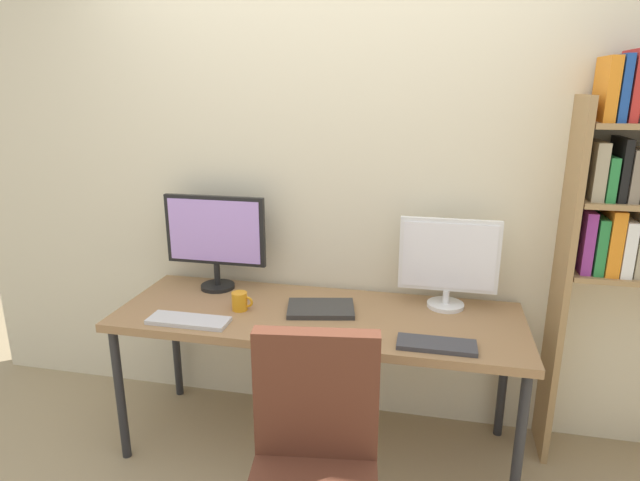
# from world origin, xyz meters

# --- Properties ---
(wall_back) EXTENTS (4.34, 0.10, 2.60)m
(wall_back) POSITION_xyz_m (0.00, 1.02, 1.30)
(wall_back) COLOR beige
(wall_back) RESTS_ON ground_plane
(desk) EXTENTS (1.94, 0.68, 0.74)m
(desk) POSITION_xyz_m (0.00, 0.60, 0.69)
(desk) COLOR #936D47
(desk) RESTS_ON ground_plane
(monitor_left) EXTENTS (0.54, 0.18, 0.50)m
(monitor_left) POSITION_xyz_m (-0.60, 0.81, 1.03)
(monitor_left) COLOR black
(monitor_left) RESTS_ON desk
(monitor_right) EXTENTS (0.47, 0.18, 0.45)m
(monitor_right) POSITION_xyz_m (0.60, 0.81, 0.98)
(monitor_right) COLOR silver
(monitor_right) RESTS_ON desk
(keyboard_left) EXTENTS (0.38, 0.13, 0.02)m
(keyboard_left) POSITION_xyz_m (-0.56, 0.37, 0.75)
(keyboard_left) COLOR silver
(keyboard_left) RESTS_ON desk
(keyboard_right) EXTENTS (0.33, 0.13, 0.02)m
(keyboard_right) POSITION_xyz_m (0.56, 0.37, 0.75)
(keyboard_right) COLOR #38383D
(keyboard_right) RESTS_ON desk
(computer_mouse) EXTENTS (0.06, 0.10, 0.03)m
(computer_mouse) POSITION_xyz_m (0.26, 0.34, 0.76)
(computer_mouse) COLOR silver
(computer_mouse) RESTS_ON desk
(laptop_closed) EXTENTS (0.36, 0.28, 0.02)m
(laptop_closed) POSITION_xyz_m (0.01, 0.63, 0.75)
(laptop_closed) COLOR #2D2D2D
(laptop_closed) RESTS_ON desk
(coffee_mug) EXTENTS (0.11, 0.08, 0.09)m
(coffee_mug) POSITION_xyz_m (-0.38, 0.56, 0.79)
(coffee_mug) COLOR orange
(coffee_mug) RESTS_ON desk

